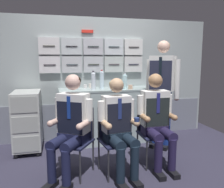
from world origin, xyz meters
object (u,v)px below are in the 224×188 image
folding_chair_right (114,132)px  crew_member_standing (162,85)px  paper_cup_tan (85,86)px  water_bottle_short (102,80)px  crew_member_left (70,122)px  crew_member_right (119,124)px  crew_member_by_counter (157,117)px  service_trolley (28,119)px  folding_chair_left (77,133)px  folding_chair_by_counter (152,126)px

folding_chair_right → crew_member_standing: bearing=31.9°
paper_cup_tan → water_bottle_short: bearing=-23.6°
crew_member_left → water_bottle_short: bearing=62.0°
crew_member_right → water_bottle_short: bearing=87.7°
crew_member_left → crew_member_by_counter: size_ratio=1.01×
service_trolley → folding_chair_left: bearing=-51.9°
crew_member_right → paper_cup_tan: (-0.22, 1.40, 0.31)m
crew_member_left → crew_member_by_counter: crew_member_left is taller
crew_member_left → crew_member_by_counter: (1.13, 0.03, -0.01)m
paper_cup_tan → folding_chair_by_counter: bearing=-54.6°
folding_chair_right → paper_cup_tan: 1.33m
folding_chair_right → folding_chair_by_counter: bearing=13.5°
crew_member_right → folding_chair_by_counter: size_ratio=1.46×
crew_member_standing → paper_cup_tan: crew_member_standing is taller
folding_chair_left → crew_member_by_counter: bearing=-5.6°
folding_chair_left → folding_chair_right: 0.47m
folding_chair_right → crew_member_by_counter: crew_member_by_counter is taller
crew_member_right → crew_member_by_counter: (0.56, 0.14, 0.02)m
folding_chair_left → folding_chair_right: size_ratio=1.00×
folding_chair_right → paper_cup_tan: (-0.20, 1.24, 0.46)m
folding_chair_right → crew_member_by_counter: size_ratio=0.67×
crew_member_by_counter → water_bottle_short: 1.31m
crew_member_left → crew_member_standing: crew_member_standing is taller
crew_member_left → folding_chair_right: size_ratio=1.51×
water_bottle_short → folding_chair_left: bearing=-117.2°
service_trolley → folding_chair_right: service_trolley is taller
folding_chair_left → service_trolley: bearing=128.1°
folding_chair_left → crew_member_right: 0.56m
folding_chair_left → paper_cup_tan: bearing=77.2°
folding_chair_left → water_bottle_short: bearing=62.8°
folding_chair_left → paper_cup_tan: size_ratio=13.44×
folding_chair_right → crew_member_standing: crew_member_standing is taller
folding_chair_left → crew_member_by_counter: 1.06m
crew_member_by_counter → water_bottle_short: water_bottle_short is taller
crew_member_by_counter → paper_cup_tan: crew_member_by_counter is taller
folding_chair_by_counter → crew_member_standing: crew_member_standing is taller
service_trolley → paper_cup_tan: 1.09m
service_trolley → crew_member_standing: size_ratio=0.55×
folding_chair_by_counter → crew_member_standing: (0.36, 0.44, 0.52)m
folding_chair_by_counter → crew_member_by_counter: crew_member_by_counter is taller
crew_member_left → crew_member_right: crew_member_left is taller
service_trolley → folding_chair_by_counter: (1.72, -0.81, 0.00)m
service_trolley → folding_chair_right: (1.14, -0.95, 0.00)m
crew_member_standing → paper_cup_tan: (-1.14, 0.65, -0.06)m
folding_chair_by_counter → folding_chair_right: bearing=-166.5°
service_trolley → paper_cup_tan: paper_cup_tan is taller
crew_member_by_counter → paper_cup_tan: 1.50m
service_trolley → crew_member_left: 1.18m
service_trolley → paper_cup_tan: (0.94, 0.29, 0.46)m
crew_member_right → water_bottle_short: 1.35m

